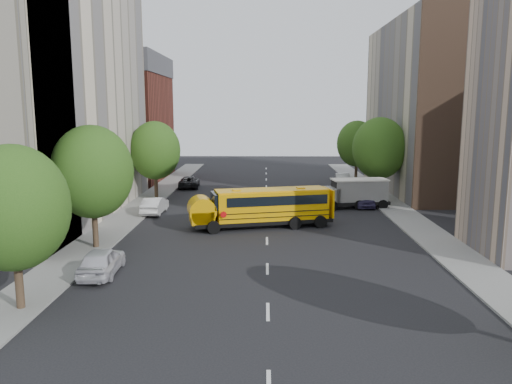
{
  "coord_description": "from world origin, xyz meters",
  "views": [
    {
      "loc": [
        -0.14,
        -34.86,
        8.84
      ],
      "look_at": [
        -0.82,
        2.0,
        2.71
      ],
      "focal_mm": 35.0,
      "sensor_mm": 36.0,
      "label": 1
    }
  ],
  "objects_px": {
    "street_tree_0": "(13,208)",
    "street_tree_5": "(357,144)",
    "safari_truck": "(355,193)",
    "parked_car_1": "(155,205)",
    "street_tree_1": "(92,172)",
    "street_tree_4": "(379,148)",
    "parked_car_2": "(189,182)",
    "parked_car_4": "(362,198)",
    "street_tree_2": "(155,150)",
    "school_bus": "(261,206)",
    "parked_car_5": "(343,180)",
    "parked_car_0": "(102,261)"
  },
  "relations": [
    {
      "from": "street_tree_5",
      "to": "school_bus",
      "type": "height_order",
      "value": "street_tree_5"
    },
    {
      "from": "parked_car_1",
      "to": "parked_car_2",
      "type": "bearing_deg",
      "value": -91.81
    },
    {
      "from": "street_tree_2",
      "to": "safari_truck",
      "type": "bearing_deg",
      "value": -12.73
    },
    {
      "from": "street_tree_0",
      "to": "street_tree_5",
      "type": "relative_size",
      "value": 0.99
    },
    {
      "from": "street_tree_4",
      "to": "safari_truck",
      "type": "xyz_separation_m",
      "value": [
        -3.05,
        -4.28,
        -3.68
      ]
    },
    {
      "from": "street_tree_0",
      "to": "street_tree_5",
      "type": "xyz_separation_m",
      "value": [
        22.0,
        40.0,
        0.06
      ]
    },
    {
      "from": "street_tree_2",
      "to": "parked_car_5",
      "type": "xyz_separation_m",
      "value": [
        19.8,
        8.12,
        -4.08
      ]
    },
    {
      "from": "street_tree_2",
      "to": "street_tree_4",
      "type": "relative_size",
      "value": 0.95
    },
    {
      "from": "parked_car_0",
      "to": "street_tree_1",
      "type": "bearing_deg",
      "value": -70.75
    },
    {
      "from": "street_tree_5",
      "to": "street_tree_4",
      "type": "bearing_deg",
      "value": -90.0
    },
    {
      "from": "safari_truck",
      "to": "parked_car_1",
      "type": "xyz_separation_m",
      "value": [
        -17.55,
        -2.83,
        -0.68
      ]
    },
    {
      "from": "street_tree_0",
      "to": "parked_car_2",
      "type": "xyz_separation_m",
      "value": [
        2.2,
        35.24,
        -3.98
      ]
    },
    {
      "from": "street_tree_5",
      "to": "parked_car_2",
      "type": "relative_size",
      "value": 1.58
    },
    {
      "from": "street_tree_1",
      "to": "street_tree_2",
      "type": "xyz_separation_m",
      "value": [
        0.0,
        18.0,
        -0.12
      ]
    },
    {
      "from": "parked_car_4",
      "to": "parked_car_5",
      "type": "bearing_deg",
      "value": 88.51
    },
    {
      "from": "parked_car_2",
      "to": "street_tree_5",
      "type": "bearing_deg",
      "value": -170.86
    },
    {
      "from": "street_tree_4",
      "to": "parked_car_4",
      "type": "bearing_deg",
      "value": -122.1
    },
    {
      "from": "safari_truck",
      "to": "parked_car_0",
      "type": "bearing_deg",
      "value": -139.41
    },
    {
      "from": "street_tree_2",
      "to": "safari_truck",
      "type": "relative_size",
      "value": 1.2
    },
    {
      "from": "safari_truck",
      "to": "parked_car_2",
      "type": "distance_m",
      "value": 20.35
    },
    {
      "from": "safari_truck",
      "to": "street_tree_2",
      "type": "bearing_deg",
      "value": 159.71
    },
    {
      "from": "parked_car_4",
      "to": "street_tree_4",
      "type": "bearing_deg",
      "value": 56.4
    },
    {
      "from": "parked_car_0",
      "to": "parked_car_4",
      "type": "xyz_separation_m",
      "value": [
        17.75,
        19.64,
        -0.0
      ]
    },
    {
      "from": "street_tree_5",
      "to": "parked_car_4",
      "type": "relative_size",
      "value": 1.7
    },
    {
      "from": "street_tree_0",
      "to": "safari_truck",
      "type": "xyz_separation_m",
      "value": [
        18.95,
        23.72,
        -3.24
      ]
    },
    {
      "from": "school_bus",
      "to": "street_tree_2",
      "type": "bearing_deg",
      "value": 117.46
    },
    {
      "from": "street_tree_4",
      "to": "street_tree_5",
      "type": "xyz_separation_m",
      "value": [
        -0.0,
        12.0,
        -0.37
      ]
    },
    {
      "from": "street_tree_0",
      "to": "parked_car_2",
      "type": "distance_m",
      "value": 35.53
    },
    {
      "from": "parked_car_1",
      "to": "street_tree_1",
      "type": "bearing_deg",
      "value": 84.05
    },
    {
      "from": "street_tree_0",
      "to": "street_tree_1",
      "type": "relative_size",
      "value": 0.94
    },
    {
      "from": "parked_car_2",
      "to": "parked_car_4",
      "type": "distance_m",
      "value": 20.62
    },
    {
      "from": "school_bus",
      "to": "parked_car_5",
      "type": "relative_size",
      "value": 2.37
    },
    {
      "from": "street_tree_0",
      "to": "street_tree_1",
      "type": "xyz_separation_m",
      "value": [
        0.0,
        10.0,
        0.31
      ]
    },
    {
      "from": "street_tree_0",
      "to": "parked_car_2",
      "type": "bearing_deg",
      "value": 86.43
    },
    {
      "from": "street_tree_1",
      "to": "parked_car_0",
      "type": "bearing_deg",
      "value": -68.23
    },
    {
      "from": "street_tree_5",
      "to": "safari_truck",
      "type": "height_order",
      "value": "street_tree_5"
    },
    {
      "from": "street_tree_2",
      "to": "street_tree_5",
      "type": "bearing_deg",
      "value": 28.61
    },
    {
      "from": "safari_truck",
      "to": "parked_car_1",
      "type": "distance_m",
      "value": 17.79
    },
    {
      "from": "street_tree_1",
      "to": "street_tree_2",
      "type": "bearing_deg",
      "value": 90.0
    },
    {
      "from": "street_tree_0",
      "to": "safari_truck",
      "type": "distance_m",
      "value": 30.53
    },
    {
      "from": "street_tree_5",
      "to": "school_bus",
      "type": "relative_size",
      "value": 0.7
    },
    {
      "from": "street_tree_0",
      "to": "safari_truck",
      "type": "height_order",
      "value": "street_tree_0"
    },
    {
      "from": "street_tree_4",
      "to": "parked_car_1",
      "type": "height_order",
      "value": "street_tree_4"
    },
    {
      "from": "parked_car_4",
      "to": "parked_car_1",
      "type": "bearing_deg",
      "value": -170.41
    },
    {
      "from": "street_tree_0",
      "to": "parked_car_4",
      "type": "relative_size",
      "value": 1.68
    },
    {
      "from": "street_tree_1",
      "to": "street_tree_4",
      "type": "relative_size",
      "value": 0.98
    },
    {
      "from": "parked_car_4",
      "to": "street_tree_2",
      "type": "bearing_deg",
      "value": 168.46
    },
    {
      "from": "street_tree_2",
      "to": "parked_car_5",
      "type": "distance_m",
      "value": 21.79
    },
    {
      "from": "parked_car_5",
      "to": "parked_car_1",
      "type": "bearing_deg",
      "value": -136.45
    },
    {
      "from": "safari_truck",
      "to": "street_tree_4",
      "type": "bearing_deg",
      "value": 47.0
    }
  ]
}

